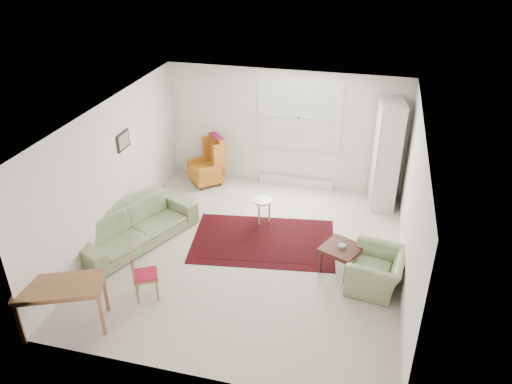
% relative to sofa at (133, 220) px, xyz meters
% --- Properties ---
extents(room, '(5.04, 5.54, 2.51)m').
position_rel_sofa_xyz_m(room, '(2.12, 0.39, 0.79)').
color(room, beige).
rests_on(room, ground).
extents(rug, '(2.74, 1.97, 0.03)m').
position_rel_sofa_xyz_m(rug, '(2.21, 0.58, -0.45)').
color(rug, black).
rests_on(rug, ground).
extents(sofa, '(1.77, 2.48, 0.93)m').
position_rel_sofa_xyz_m(sofa, '(0.00, 0.00, 0.00)').
color(sofa, gray).
rests_on(sofa, ground).
extents(armchair, '(0.94, 1.04, 0.72)m').
position_rel_sofa_xyz_m(armchair, '(4.20, -0.21, -0.10)').
color(armchair, gray).
rests_on(armchair, ground).
extents(wingback_chair, '(0.91, 0.90, 1.08)m').
position_rel_sofa_xyz_m(wingback_chair, '(0.48, 2.45, 0.07)').
color(wingback_chair, '#C2721D').
rests_on(wingback_chair, ground).
extents(coffee_table, '(0.76, 0.76, 0.47)m').
position_rel_sofa_xyz_m(coffee_table, '(3.63, 0.06, -0.23)').
color(coffee_table, '#431B14').
rests_on(coffee_table, ground).
extents(stool, '(0.44, 0.44, 0.49)m').
position_rel_sofa_xyz_m(stool, '(2.04, 1.21, -0.22)').
color(stool, white).
rests_on(stool, ground).
extents(cabinet, '(0.56, 0.92, 2.16)m').
position_rel_sofa_xyz_m(cabinet, '(4.20, 2.53, 0.61)').
color(cabinet, silver).
rests_on(cabinet, ground).
extents(desk, '(1.30, 0.99, 0.74)m').
position_rel_sofa_xyz_m(desk, '(0.01, -2.17, -0.10)').
color(desk, '#92623B').
rests_on(desk, ground).
extents(desk_chair, '(0.49, 0.49, 0.83)m').
position_rel_sofa_xyz_m(desk_chair, '(0.83, -1.30, -0.05)').
color(desk_chair, '#92623B').
rests_on(desk_chair, ground).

